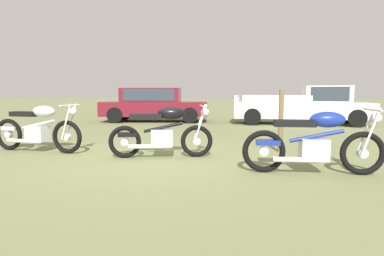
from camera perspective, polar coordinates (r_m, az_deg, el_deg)
name	(u,v)px	position (r m, az deg, el deg)	size (l,w,h in m)	color
ground_plane	(153,159)	(6.13, -6.85, -5.46)	(120.00, 120.00, 0.00)	olive
motorcycle_silver	(37,129)	(7.52, -25.34, -0.09)	(2.14, 0.64, 1.02)	black
motorcycle_black	(162,132)	(6.23, -5.20, -0.73)	(1.90, 0.94, 1.02)	black
motorcycle_blue	(314,142)	(5.28, 20.57, -2.36)	(2.11, 0.71, 1.02)	black
car_burgundy	(154,103)	(14.14, -6.72, 4.37)	(4.73, 2.63, 1.43)	maroon
pickup_truck_white	(308,105)	(13.56, 19.61, 3.78)	(5.15, 1.98, 1.49)	silver
fence_post_wooden	(281,121)	(6.99, 15.23, 1.14)	(0.10, 0.10, 1.29)	brown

